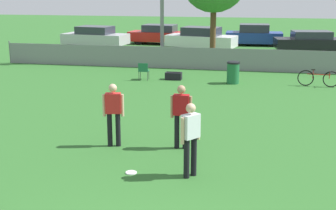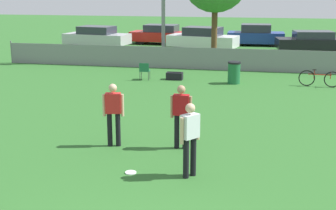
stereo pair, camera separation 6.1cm
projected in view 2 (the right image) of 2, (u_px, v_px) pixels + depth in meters
fence_backline at (228, 59)px, 23.28m from camera, size 23.73×0.07×1.21m
player_thrower_red at (113, 110)px, 12.08m from camera, size 0.54×0.30×1.67m
player_defender_red at (181, 112)px, 11.90m from camera, size 0.55×0.23×1.67m
player_receiver_white at (190, 135)px, 10.08m from camera, size 0.41×0.46×1.67m
frisbee_disc at (131, 172)px, 10.51m from camera, size 0.26×0.26×0.03m
folding_chair_sideline at (145, 70)px, 20.91m from camera, size 0.47×0.47×0.78m
bicycle_sideline at (320, 78)px, 19.52m from camera, size 1.69×0.44×0.72m
trash_bin at (234, 73)px, 20.13m from camera, size 0.55×0.55×0.95m
gear_bag_sideline at (175, 76)px, 21.05m from camera, size 0.73×0.40×0.35m
parked_car_silver at (97, 37)px, 32.50m from camera, size 4.70×2.45×1.42m
parked_car_red at (161, 34)px, 34.08m from camera, size 4.53×2.12×1.40m
parked_car_white at (203, 39)px, 31.16m from camera, size 4.85×2.71×1.47m
parked_car_blue at (256, 35)px, 33.34m from camera, size 3.98×1.89×1.49m
parked_car_dark at (313, 41)px, 30.07m from camera, size 4.78×2.46×1.31m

